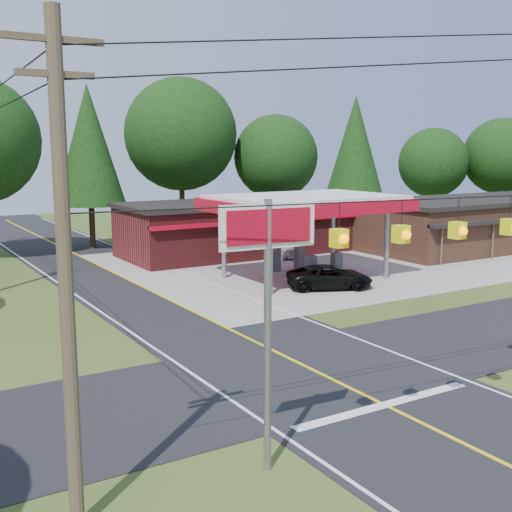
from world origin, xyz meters
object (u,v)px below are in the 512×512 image
sedan_car (279,247)px  big_stop_sign (268,274)px  gas_canopy (306,206)px  suv_car (330,277)px

sedan_car → big_stop_sign: big_stop_sign is taller
gas_canopy → sedan_car: 8.63m
gas_canopy → suv_car: (-0.50, -3.00, -3.63)m
gas_canopy → sedan_car: (3.00, 7.26, -3.56)m
big_stop_sign → sedan_car: bearing=56.1°
gas_canopy → suv_car: gas_canopy is taller
sedan_car → big_stop_sign: 30.72m
sedan_car → big_stop_sign: size_ratio=0.65×
gas_canopy → suv_car: bearing=-99.5°
gas_canopy → sedan_car: bearing=67.6°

